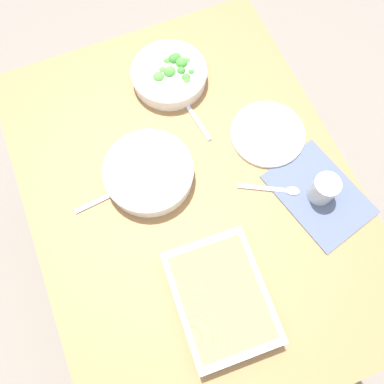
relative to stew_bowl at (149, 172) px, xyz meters
name	(u,v)px	position (x,y,z in m)	size (l,w,h in m)	color
ground_plane	(192,248)	(0.09, 0.09, -0.77)	(6.00, 6.00, 0.00)	slate
dining_table	(192,202)	(0.09, 0.09, -0.12)	(1.20, 0.90, 0.74)	olive
placemat	(319,194)	(0.23, 0.42, -0.03)	(0.28, 0.20, 0.00)	#4C5670
stew_bowl	(149,172)	(0.00, 0.00, 0.00)	(0.25, 0.25, 0.06)	white
broccoli_bowl	(170,74)	(-0.29, 0.17, 0.00)	(0.24, 0.24, 0.07)	white
baking_dish	(221,298)	(0.39, 0.05, 0.00)	(0.31, 0.24, 0.06)	silver
drink_cup	(323,190)	(0.23, 0.42, 0.01)	(0.07, 0.07, 0.08)	#B2BCC6
side_plate	(268,134)	(0.01, 0.37, -0.03)	(0.22, 0.22, 0.01)	white
spoon_by_stew	(112,194)	(0.01, -0.12, -0.03)	(0.04, 0.18, 0.01)	silver
spoon_by_broccoli	(191,111)	(-0.15, 0.19, -0.03)	(0.18, 0.04, 0.01)	silver
spoon_spare	(278,190)	(0.18, 0.32, -0.03)	(0.10, 0.16, 0.01)	silver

